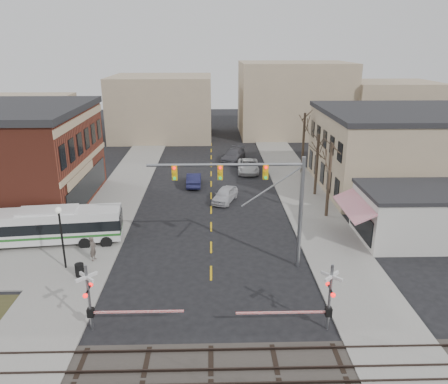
{
  "coord_description": "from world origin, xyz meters",
  "views": [
    {
      "loc": [
        0.16,
        -24.67,
        15.11
      ],
      "look_at": [
        1.09,
        9.05,
        3.5
      ],
      "focal_mm": 35.0,
      "sensor_mm": 36.0,
      "label": 1
    }
  ],
  "objects_px": {
    "trash_bin": "(80,270)",
    "traffic_signal_mast": "(260,190)",
    "pedestrian_far": "(69,231)",
    "car_c": "(248,166)",
    "car_d": "(233,155)",
    "car_a": "(225,195)",
    "transit_bus": "(50,226)",
    "car_b": "(194,179)",
    "street_lamp": "(60,225)",
    "rr_crossing_east": "(322,298)",
    "rr_crossing_west": "(97,299)",
    "pedestrian_near": "(93,248)"
  },
  "relations": [
    {
      "from": "rr_crossing_east",
      "to": "transit_bus",
      "type": "bearing_deg",
      "value": 148.83
    },
    {
      "from": "car_a",
      "to": "car_c",
      "type": "height_order",
      "value": "car_c"
    },
    {
      "from": "rr_crossing_west",
      "to": "street_lamp",
      "type": "bearing_deg",
      "value": 120.32
    },
    {
      "from": "street_lamp",
      "to": "car_a",
      "type": "xyz_separation_m",
      "value": [
        11.57,
        13.45,
        -2.63
      ]
    },
    {
      "from": "trash_bin",
      "to": "pedestrian_near",
      "type": "bearing_deg",
      "value": 81.24
    },
    {
      "from": "rr_crossing_east",
      "to": "car_d",
      "type": "bearing_deg",
      "value": 94.84
    },
    {
      "from": "transit_bus",
      "to": "car_c",
      "type": "height_order",
      "value": "transit_bus"
    },
    {
      "from": "rr_crossing_west",
      "to": "rr_crossing_east",
      "type": "distance_m",
      "value": 12.19
    },
    {
      "from": "car_a",
      "to": "rr_crossing_east",
      "type": "bearing_deg",
      "value": -56.85
    },
    {
      "from": "car_c",
      "to": "car_d",
      "type": "bearing_deg",
      "value": 109.59
    },
    {
      "from": "car_a",
      "to": "rr_crossing_west",
      "type": "bearing_deg",
      "value": -89.88
    },
    {
      "from": "traffic_signal_mast",
      "to": "car_a",
      "type": "xyz_separation_m",
      "value": [
        -1.94,
        13.38,
        -5.05
      ]
    },
    {
      "from": "rr_crossing_east",
      "to": "car_a",
      "type": "relative_size",
      "value": 1.33
    },
    {
      "from": "trash_bin",
      "to": "traffic_signal_mast",
      "type": "bearing_deg",
      "value": 5.84
    },
    {
      "from": "rr_crossing_east",
      "to": "pedestrian_near",
      "type": "distance_m",
      "value": 16.77
    },
    {
      "from": "pedestrian_far",
      "to": "trash_bin",
      "type": "bearing_deg",
      "value": -112.25
    },
    {
      "from": "rr_crossing_east",
      "to": "trash_bin",
      "type": "bearing_deg",
      "value": 158.02
    },
    {
      "from": "rr_crossing_east",
      "to": "car_c",
      "type": "distance_m",
      "value": 31.1
    },
    {
      "from": "car_c",
      "to": "car_d",
      "type": "height_order",
      "value": "car_d"
    },
    {
      "from": "street_lamp",
      "to": "car_c",
      "type": "distance_m",
      "value": 28.15
    },
    {
      "from": "street_lamp",
      "to": "car_c",
      "type": "bearing_deg",
      "value": 58.3
    },
    {
      "from": "street_lamp",
      "to": "car_d",
      "type": "distance_m",
      "value": 31.99
    },
    {
      "from": "traffic_signal_mast",
      "to": "car_d",
      "type": "relative_size",
      "value": 1.89
    },
    {
      "from": "transit_bus",
      "to": "car_b",
      "type": "distance_m",
      "value": 18.08
    },
    {
      "from": "transit_bus",
      "to": "car_d",
      "type": "relative_size",
      "value": 2.01
    },
    {
      "from": "transit_bus",
      "to": "traffic_signal_mast",
      "type": "height_order",
      "value": "traffic_signal_mast"
    },
    {
      "from": "car_a",
      "to": "pedestrian_far",
      "type": "xyz_separation_m",
      "value": [
        -12.64,
        -8.93,
        0.17
      ]
    },
    {
      "from": "car_b",
      "to": "car_c",
      "type": "relative_size",
      "value": 0.82
    },
    {
      "from": "transit_bus",
      "to": "car_c",
      "type": "distance_m",
      "value": 26.17
    },
    {
      "from": "rr_crossing_east",
      "to": "pedestrian_far",
      "type": "height_order",
      "value": "rr_crossing_east"
    },
    {
      "from": "rr_crossing_west",
      "to": "car_c",
      "type": "bearing_deg",
      "value": 70.83
    },
    {
      "from": "car_d",
      "to": "pedestrian_near",
      "type": "height_order",
      "value": "pedestrian_near"
    },
    {
      "from": "rr_crossing_east",
      "to": "car_c",
      "type": "bearing_deg",
      "value": 92.77
    },
    {
      "from": "traffic_signal_mast",
      "to": "trash_bin",
      "type": "bearing_deg",
      "value": -174.16
    },
    {
      "from": "street_lamp",
      "to": "car_d",
      "type": "xyz_separation_m",
      "value": [
        13.16,
        29.05,
        -2.55
      ]
    },
    {
      "from": "rr_crossing_east",
      "to": "street_lamp",
      "type": "xyz_separation_m",
      "value": [
        -16.23,
        7.19,
        1.38
      ]
    },
    {
      "from": "rr_crossing_west",
      "to": "car_a",
      "type": "bearing_deg",
      "value": 69.69
    },
    {
      "from": "pedestrian_near",
      "to": "street_lamp",
      "type": "bearing_deg",
      "value": 134.06
    },
    {
      "from": "rr_crossing_east",
      "to": "street_lamp",
      "type": "distance_m",
      "value": 17.81
    },
    {
      "from": "car_a",
      "to": "trash_bin",
      "type": "bearing_deg",
      "value": -104.55
    },
    {
      "from": "traffic_signal_mast",
      "to": "car_a",
      "type": "height_order",
      "value": "traffic_signal_mast"
    },
    {
      "from": "car_d",
      "to": "car_b",
      "type": "bearing_deg",
      "value": -96.15
    },
    {
      "from": "traffic_signal_mast",
      "to": "car_a",
      "type": "bearing_deg",
      "value": 98.26
    },
    {
      "from": "rr_crossing_west",
      "to": "car_b",
      "type": "xyz_separation_m",
      "value": [
        4.24,
        25.55,
        -1.24
      ]
    },
    {
      "from": "trash_bin",
      "to": "pedestrian_near",
      "type": "relative_size",
      "value": 0.49
    },
    {
      "from": "pedestrian_near",
      "to": "pedestrian_far",
      "type": "xyz_separation_m",
      "value": [
        -2.75,
        3.4,
        -0.15
      ]
    },
    {
      "from": "rr_crossing_west",
      "to": "car_c",
      "type": "height_order",
      "value": "rr_crossing_west"
    },
    {
      "from": "pedestrian_near",
      "to": "transit_bus",
      "type": "bearing_deg",
      "value": 64.69
    },
    {
      "from": "trash_bin",
      "to": "car_a",
      "type": "height_order",
      "value": "car_a"
    },
    {
      "from": "rr_crossing_west",
      "to": "pedestrian_near",
      "type": "bearing_deg",
      "value": 106.33
    }
  ]
}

